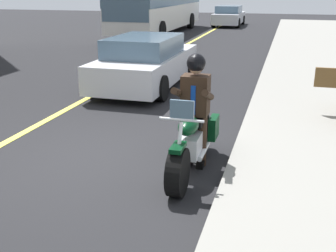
% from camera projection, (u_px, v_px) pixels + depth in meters
% --- Properties ---
extents(ground_plane, '(80.00, 80.00, 0.00)m').
position_uv_depth(ground_plane, '(105.00, 158.00, 6.75)').
color(ground_plane, black).
extents(lane_center_stripe, '(60.00, 0.16, 0.01)m').
position_uv_depth(lane_center_stripe, '(1.00, 145.00, 7.27)').
color(lane_center_stripe, '#E5DB4C').
rests_on(lane_center_stripe, ground_plane).
extents(motorcycle_main, '(2.21, 0.60, 1.26)m').
position_uv_depth(motorcycle_main, '(192.00, 142.00, 6.18)').
color(motorcycle_main, black).
rests_on(motorcycle_main, ground_plane).
extents(rider_main, '(0.62, 0.54, 1.74)m').
position_uv_depth(rider_main, '(195.00, 101.00, 6.17)').
color(rider_main, black).
rests_on(rider_main, ground_plane).
extents(bus_far, '(11.05, 2.70, 3.30)m').
position_uv_depth(bus_far, '(159.00, 1.00, 24.46)').
color(bus_far, white).
rests_on(bus_far, ground_plane).
extents(car_silver, '(4.60, 1.92, 1.40)m').
position_uv_depth(car_silver, '(146.00, 62.00, 11.37)').
color(car_silver, silver).
rests_on(car_silver, ground_plane).
extents(car_dark, '(4.60, 1.92, 1.40)m').
position_uv_depth(car_dark, '(229.00, 16.00, 29.32)').
color(car_dark, silver).
rests_on(car_dark, ground_plane).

